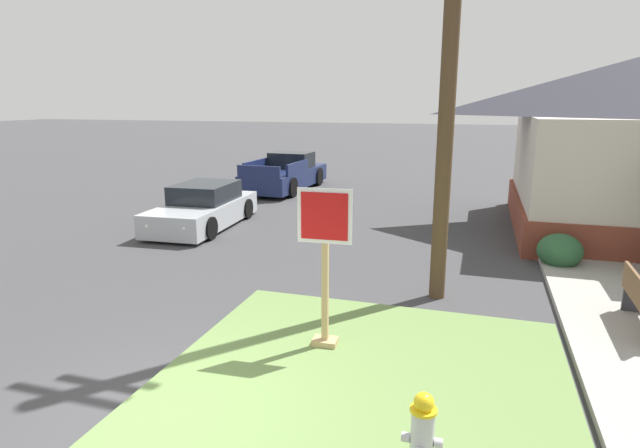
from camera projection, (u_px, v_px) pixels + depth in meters
name	position (u px, v px, depth m)	size (l,w,h in m)	color
ground_plane	(165.00, 422.00, 5.94)	(160.00, 160.00, 0.00)	#3D3D3F
grass_corner_patch	(360.00, 385.00, 6.63)	(5.23, 5.33, 0.08)	#668447
sidewalk_strip	(618.00, 303.00, 9.29)	(2.20, 16.17, 0.12)	#9E9B93
fire_hydrant	(422.00, 441.00, 4.79)	(0.38, 0.34, 0.93)	black
stop_sign	(325.00, 269.00, 7.38)	(0.78, 0.30, 2.34)	tan
manhole_cover	(251.00, 315.00, 8.86)	(0.70, 0.70, 0.02)	black
parked_sedan_silver	(203.00, 208.00, 15.07)	(2.05, 4.31, 1.25)	#ADB2B7
pickup_truck_navy	(286.00, 175.00, 21.34)	(2.17, 5.12, 1.48)	#19234C
shrub_by_curb	(560.00, 251.00, 11.34)	(0.95, 0.95, 0.76)	#2B5833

